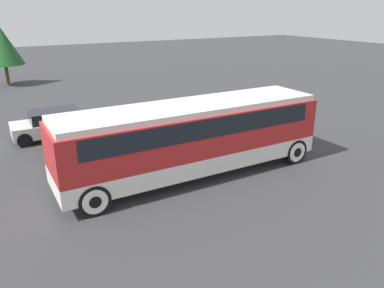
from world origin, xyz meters
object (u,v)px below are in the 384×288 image
at_px(parked_car_near, 59,123).
at_px(parked_car_far, 166,116).
at_px(tour_bus, 194,133).
at_px(parked_car_mid, 96,135).

xyz_separation_m(parked_car_near, parked_car_far, (5.54, -1.40, -0.03)).
relative_size(tour_bus, parked_car_far, 2.67).
bearing_deg(parked_car_far, parked_car_mid, -161.20).
relative_size(parked_car_near, parked_car_mid, 1.10).
height_order(tour_bus, parked_car_mid, tour_bus).
bearing_deg(tour_bus, parked_car_mid, 118.90).
distance_m(parked_car_near, parked_car_mid, 3.11).
height_order(parked_car_mid, parked_car_far, parked_car_mid).
xyz_separation_m(parked_car_near, parked_car_mid, (1.15, -2.89, -0.02)).
bearing_deg(parked_car_mid, parked_car_far, 18.80).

